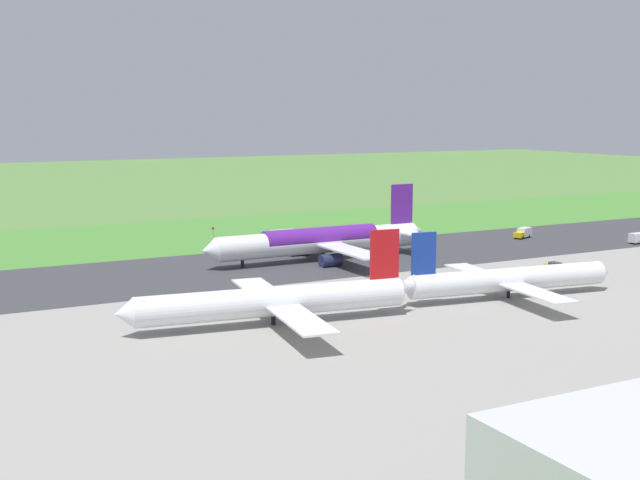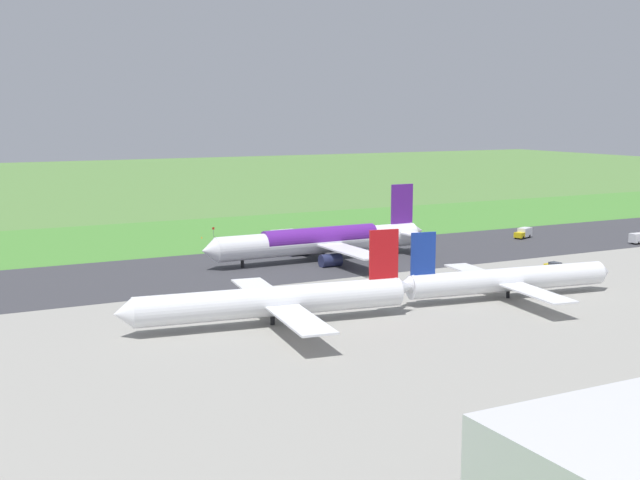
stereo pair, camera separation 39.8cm
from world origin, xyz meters
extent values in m
plane|color=#547F3D|center=(0.00, 0.00, 0.00)|extent=(800.00, 800.00, 0.00)
cube|color=#38383D|center=(0.00, 0.00, 0.03)|extent=(600.00, 39.13, 0.06)
cube|color=gray|center=(0.00, 52.40, 0.03)|extent=(440.00, 110.00, 0.05)
cube|color=#478534|center=(0.00, -38.90, 0.02)|extent=(600.00, 80.00, 0.04)
cylinder|color=white|center=(2.19, 0.00, 4.20)|extent=(48.04, 5.61, 5.20)
cone|color=white|center=(27.69, 0.22, 4.20)|extent=(3.04, 4.97, 4.94)
cone|color=white|center=(-23.01, -0.21, 4.80)|extent=(3.54, 4.45, 4.42)
cube|color=#591E8C|center=(-18.93, -0.18, 11.30)|extent=(5.60, 0.55, 9.00)
cube|color=white|center=(-18.98, 5.32, 5.00)|extent=(4.08, 9.03, 0.36)
cube|color=white|center=(-18.88, -5.68, 5.00)|extent=(4.08, 9.03, 0.36)
cube|color=white|center=(1.10, 10.99, 3.80)|extent=(6.19, 22.05, 0.35)
cube|color=white|center=(1.28, -11.01, 3.80)|extent=(6.19, 22.05, 0.35)
cylinder|color=#23284C|center=(3.62, 7.51, 1.32)|extent=(4.52, 2.84, 2.80)
cylinder|color=#23284C|center=(3.75, -7.49, 1.32)|extent=(4.52, 2.84, 2.80)
cylinder|color=black|center=(20.43, 0.15, 1.71)|extent=(0.70, 0.70, 3.42)
cylinder|color=black|center=(-0.85, 3.97, 1.71)|extent=(0.70, 0.70, 3.42)
cylinder|color=black|center=(-0.78, -4.03, 1.71)|extent=(0.70, 0.70, 3.42)
cylinder|color=#591E8C|center=(2.19, 0.00, 4.72)|extent=(26.44, 5.45, 5.23)
cylinder|color=white|center=(-10.01, 47.53, 3.30)|extent=(37.95, 8.86, 4.09)
cone|color=white|center=(-29.89, 50.08, 3.30)|extent=(2.83, 4.15, 3.88)
cone|color=white|center=(9.64, 45.01, 3.77)|extent=(3.17, 3.80, 3.47)
cube|color=#19389E|center=(6.46, 45.41, 8.88)|extent=(4.42, 0.95, 7.08)
cube|color=white|center=(-10.33, 38.85, 2.99)|extent=(6.88, 17.75, 0.28)
cube|color=white|center=(-8.13, 56.01, 2.99)|extent=(6.88, 17.75, 0.28)
cylinder|color=black|center=(-10.01, 47.53, 0.63)|extent=(0.63, 0.63, 1.26)
cylinder|color=white|center=(33.67, 45.22, 3.65)|extent=(41.98, 9.86, 4.52)
cone|color=white|center=(55.66, 42.37, 3.65)|extent=(3.14, 4.60, 4.30)
cone|color=white|center=(11.93, 48.05, 4.17)|extent=(3.51, 4.20, 3.84)
cube|color=red|center=(15.45, 47.59, 9.83)|extent=(4.89, 1.06, 7.83)
cube|color=white|center=(34.04, 54.82, 3.31)|extent=(7.64, 19.65, 0.30)
cube|color=white|center=(31.57, 35.85, 3.31)|extent=(7.64, 19.65, 0.30)
cylinder|color=black|center=(33.67, 45.22, 0.70)|extent=(0.70, 0.70, 1.39)
cube|color=silver|center=(-77.18, 15.95, 1.55)|extent=(3.85, 2.39, 2.20)
cylinder|color=black|center=(-76.60, 14.93, 0.45)|extent=(0.91, 0.32, 0.90)
cylinder|color=black|center=(-76.55, 16.93, 0.45)|extent=(0.91, 0.32, 0.90)
cube|color=gold|center=(-35.53, 31.65, 0.70)|extent=(2.15, 4.34, 0.75)
cube|color=#2D333D|center=(-35.54, 31.85, 1.35)|extent=(1.88, 2.34, 0.55)
cylinder|color=black|center=(-34.56, 30.33, 0.32)|extent=(0.27, 0.66, 0.64)
cylinder|color=black|center=(-36.25, 30.18, 0.32)|extent=(0.27, 0.66, 0.64)
cylinder|color=black|center=(-34.80, 33.12, 0.32)|extent=(0.27, 0.66, 0.64)
cylinder|color=black|center=(-36.49, 32.97, 0.32)|extent=(0.27, 0.66, 0.64)
cube|color=gold|center=(-56.63, -3.28, 1.10)|extent=(2.84, 2.84, 1.30)
cube|color=silver|center=(-59.24, -4.29, 1.55)|extent=(4.37, 3.51, 2.20)
cylinder|color=black|center=(-56.99, -2.35, 0.45)|extent=(0.95, 0.60, 0.90)
cylinder|color=black|center=(-56.27, -4.21, 0.45)|extent=(0.95, 0.60, 0.90)
cylinder|color=black|center=(-60.16, -3.57, 0.45)|extent=(0.95, 0.60, 0.90)
cylinder|color=black|center=(-59.44, -5.44, 0.45)|extent=(0.95, 0.60, 0.90)
cylinder|color=slate|center=(11.13, -42.87, 0.96)|extent=(0.10, 0.10, 1.91)
cube|color=red|center=(11.13, -42.89, 2.21)|extent=(0.60, 0.04, 0.60)
cone|color=orange|center=(14.79, -41.57, 0.28)|extent=(0.40, 0.40, 0.55)
camera|label=1|loc=(82.95, 155.40, 31.98)|focal=45.86mm
camera|label=2|loc=(82.59, 155.58, 31.98)|focal=45.86mm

